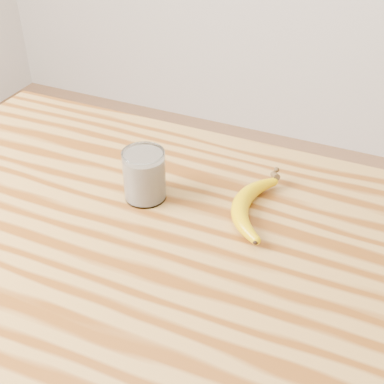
% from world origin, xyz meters
% --- Properties ---
extents(table, '(1.20, 0.80, 0.90)m').
position_xyz_m(table, '(0.00, 0.00, 0.77)').
color(table, '#A37738').
rests_on(table, ground).
extents(smoothie_glass, '(0.09, 0.09, 0.11)m').
position_xyz_m(smoothie_glass, '(-0.04, 0.09, 0.95)').
color(smoothie_glass, white).
rests_on(smoothie_glass, table).
extents(banana, '(0.14, 0.30, 0.04)m').
position_xyz_m(banana, '(0.16, 0.13, 0.92)').
color(banana, '#C99E00').
rests_on(banana, table).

